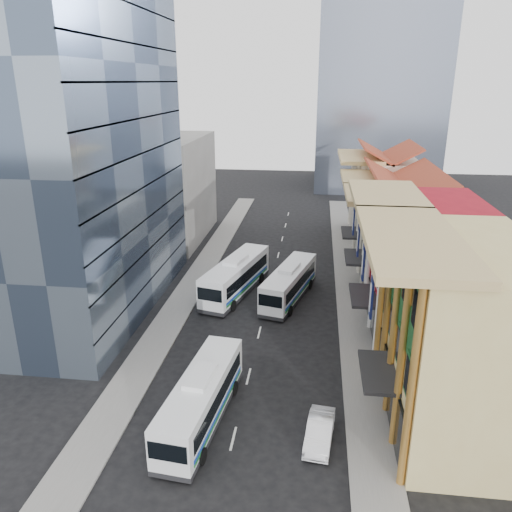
# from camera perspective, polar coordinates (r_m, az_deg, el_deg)

# --- Properties ---
(ground) EXTENTS (200.00, 200.00, 0.00)m
(ground) POSITION_cam_1_polar(r_m,az_deg,el_deg) (32.41, -2.93, -21.22)
(ground) COLOR black
(ground) RESTS_ON ground
(sidewalk_right) EXTENTS (3.00, 90.00, 0.15)m
(sidewalk_right) POSITION_cam_1_polar(r_m,az_deg,el_deg) (50.90, 10.90, -5.36)
(sidewalk_right) COLOR slate
(sidewalk_right) RESTS_ON ground
(sidewalk_left) EXTENTS (3.00, 90.00, 0.15)m
(sidewalk_left) POSITION_cam_1_polar(r_m,az_deg,el_deg) (52.39, -8.02, -4.45)
(sidewalk_left) COLOR slate
(sidewalk_left) RESTS_ON ground
(shophouse_tan) EXTENTS (8.00, 14.00, 12.00)m
(shophouse_tan) POSITION_cam_1_polar(r_m,az_deg,el_deg) (34.19, 22.53, -8.39)
(shophouse_tan) COLOR #D5C17A
(shophouse_tan) RESTS_ON ground
(shophouse_red) EXTENTS (8.00, 10.00, 12.00)m
(shophouse_red) POSITION_cam_1_polar(r_m,az_deg,el_deg) (44.87, 18.76, -1.32)
(shophouse_red) COLOR maroon
(shophouse_red) RESTS_ON ground
(shophouse_cream_near) EXTENTS (8.00, 9.00, 10.00)m
(shophouse_cream_near) POSITION_cam_1_polar(r_m,az_deg,el_deg) (54.02, 16.78, 1.22)
(shophouse_cream_near) COLOR beige
(shophouse_cream_near) RESTS_ON ground
(shophouse_cream_mid) EXTENTS (8.00, 9.00, 10.00)m
(shophouse_cream_mid) POSITION_cam_1_polar(r_m,az_deg,el_deg) (62.54, 15.51, 3.77)
(shophouse_cream_mid) COLOR beige
(shophouse_cream_mid) RESTS_ON ground
(shophouse_cream_far) EXTENTS (8.00, 12.00, 11.00)m
(shophouse_cream_far) POSITION_cam_1_polar(r_m,az_deg,el_deg) (72.52, 14.44, 6.37)
(shophouse_cream_far) COLOR beige
(shophouse_cream_far) RESTS_ON ground
(office_tower) EXTENTS (12.00, 26.00, 30.00)m
(office_tower) POSITION_cam_1_polar(r_m,az_deg,el_deg) (48.64, -19.70, 11.11)
(office_tower) COLOR #3F4D64
(office_tower) RESTS_ON ground
(office_block_far) EXTENTS (10.00, 18.00, 14.00)m
(office_block_far) POSITION_cam_1_polar(r_m,az_deg,el_deg) (70.72, -10.10, 7.61)
(office_block_far) COLOR gray
(office_block_far) RESTS_ON ground
(bus_left_near) EXTENTS (3.80, 11.40, 3.59)m
(bus_left_near) POSITION_cam_1_polar(r_m,az_deg,el_deg) (33.58, -6.27, -15.80)
(bus_left_near) COLOR white
(bus_left_near) RESTS_ON ground
(bus_left_far) EXTENTS (5.84, 12.66, 3.95)m
(bus_left_far) POSITION_cam_1_polar(r_m,az_deg,el_deg) (51.81, -2.31, -2.27)
(bus_left_far) COLOR white
(bus_left_far) RESTS_ON ground
(bus_right) EXTENTS (5.38, 11.57, 3.61)m
(bus_right) POSITION_cam_1_polar(r_m,az_deg,el_deg) (50.60, 3.81, -3.05)
(bus_right) COLOR white
(bus_right) RESTS_ON ground
(sedan_right) EXTENTS (2.04, 4.57, 1.46)m
(sedan_right) POSITION_cam_1_polar(r_m,az_deg,el_deg) (32.73, 7.28, -19.24)
(sedan_right) COLOR silver
(sedan_right) RESTS_ON ground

